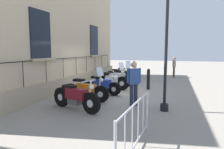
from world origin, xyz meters
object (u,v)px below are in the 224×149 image
(motorcycle_orange, at_px, (86,90))
(motorcycle_blue, at_px, (102,86))
(crowd_barrier, at_px, (135,125))
(motorcycle_maroon, at_px, (76,97))
(pedestrian_walking, at_px, (134,81))
(lamppost, at_px, (167,24))
(motorcycle_white, at_px, (112,81))
(motorcycle_yellow, at_px, (126,73))
(bollard, at_px, (148,79))
(motorcycle_silver, at_px, (117,78))
(motorcycle_black, at_px, (120,75))
(pedestrian_standing, at_px, (174,66))

(motorcycle_orange, relative_size, motorcycle_blue, 1.09)
(motorcycle_orange, relative_size, crowd_barrier, 0.87)
(motorcycle_maroon, relative_size, pedestrian_walking, 1.29)
(motorcycle_blue, distance_m, lamppost, 4.23)
(motorcycle_maroon, relative_size, motorcycle_blue, 1.11)
(motorcycle_blue, height_order, lamppost, lamppost)
(motorcycle_blue, relative_size, pedestrian_walking, 1.16)
(motorcycle_white, height_order, motorcycle_yellow, motorcycle_white)
(lamppost, bearing_deg, bollard, 105.59)
(motorcycle_white, height_order, bollard, motorcycle_white)
(pedestrian_walking, bearing_deg, bollard, 88.00)
(motorcycle_silver, relative_size, pedestrian_walking, 1.28)
(motorcycle_white, bearing_deg, pedestrian_walking, -57.91)
(crowd_barrier, height_order, bollard, bollard)
(motorcycle_silver, height_order, bollard, motorcycle_silver)
(motorcycle_black, relative_size, motorcycle_yellow, 1.03)
(motorcycle_white, relative_size, motorcycle_black, 0.97)
(motorcycle_black, distance_m, lamppost, 6.92)
(motorcycle_maroon, distance_m, motorcycle_orange, 1.29)
(motorcycle_maroon, distance_m, bollard, 4.89)
(motorcycle_maroon, height_order, crowd_barrier, motorcycle_maroon)
(motorcycle_silver, distance_m, crowd_barrier, 7.74)
(crowd_barrier, relative_size, bollard, 2.18)
(motorcycle_blue, height_order, bollard, bollard)
(motorcycle_white, bearing_deg, motorcycle_orange, -95.74)
(lamppost, relative_size, pedestrian_walking, 3.02)
(motorcycle_blue, height_order, motorcycle_silver, motorcycle_silver)
(motorcycle_yellow, relative_size, bollard, 1.81)
(motorcycle_orange, height_order, motorcycle_yellow, motorcycle_orange)
(pedestrian_standing, bearing_deg, motorcycle_maroon, -107.81)
(motorcycle_blue, relative_size, motorcycle_black, 0.94)
(pedestrian_standing, bearing_deg, pedestrian_walking, -98.94)
(pedestrian_walking, bearing_deg, pedestrian_standing, 81.06)
(motorcycle_white, height_order, lamppost, lamppost)
(motorcycle_orange, bearing_deg, motorcycle_blue, 81.44)
(motorcycle_blue, xyz_separation_m, motorcycle_white, (0.07, 1.34, 0.04))
(motorcycle_maroon, xyz_separation_m, lamppost, (2.93, 0.85, 2.45))
(motorcycle_blue, relative_size, motorcycle_yellow, 0.96)
(motorcycle_black, bearing_deg, pedestrian_standing, 44.74)
(motorcycle_orange, relative_size, pedestrian_walking, 1.27)
(motorcycle_black, height_order, motorcycle_yellow, motorcycle_black)
(motorcycle_orange, distance_m, pedestrian_standing, 9.21)
(lamppost, bearing_deg, pedestrian_standing, 88.55)
(motorcycle_blue, relative_size, lamppost, 0.38)
(motorcycle_silver, xyz_separation_m, pedestrian_walking, (1.78, -3.93, 0.47))
(motorcycle_orange, distance_m, motorcycle_silver, 3.83)
(motorcycle_orange, height_order, bollard, motorcycle_orange)
(bollard, distance_m, pedestrian_standing, 5.49)
(motorcycle_maroon, height_order, pedestrian_standing, pedestrian_standing)
(motorcycle_maroon, xyz_separation_m, bollard, (1.91, 4.50, 0.10))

